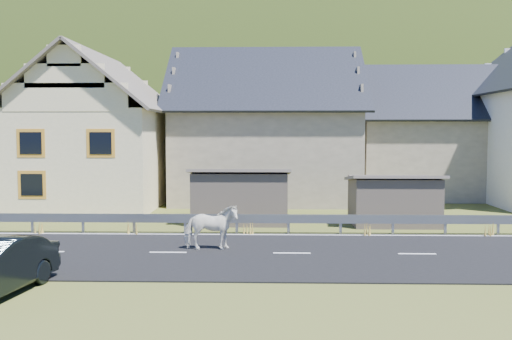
{
  "coord_description": "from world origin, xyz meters",
  "views": [
    {
      "loc": [
        -0.65,
        -18.09,
        3.99
      ],
      "look_at": [
        -1.22,
        2.34,
        2.56
      ],
      "focal_mm": 40.0,
      "sensor_mm": 36.0,
      "label": 1
    }
  ],
  "objects": [
    {
      "name": "conifer_patch",
      "position": [
        -55.0,
        110.0,
        6.0
      ],
      "size": [
        76.0,
        50.0,
        28.0
      ],
      "primitive_type": "ellipsoid",
      "color": "black",
      "rests_on": "ground"
    },
    {
      "name": "shed_right",
      "position": [
        4.5,
        6.0,
        1.0
      ],
      "size": [
        3.8,
        2.9,
        2.2
      ],
      "primitive_type": "cube",
      "color": "brown",
      "rests_on": "ground"
    },
    {
      "name": "shed_left",
      "position": [
        -2.0,
        6.5,
        1.1
      ],
      "size": [
        4.3,
        3.3,
        2.4
      ],
      "primitive_type": "cube",
      "color": "brown",
      "rests_on": "ground"
    },
    {
      "name": "house_stone_b",
      "position": [
        9.0,
        17.0,
        4.24
      ],
      "size": [
        9.8,
        8.8,
        8.1
      ],
      "color": "tan",
      "rests_on": "ground"
    },
    {
      "name": "road",
      "position": [
        0.0,
        0.0,
        0.02
      ],
      "size": [
        60.0,
        7.0,
        0.04
      ],
      "primitive_type": "cube",
      "color": "black",
      "rests_on": "ground"
    },
    {
      "name": "ground",
      "position": [
        0.0,
        0.0,
        0.0
      ],
      "size": [
        160.0,
        160.0,
        0.0
      ],
      "primitive_type": "plane",
      "color": "#424A19",
      "rests_on": "ground"
    },
    {
      "name": "lane_markings",
      "position": [
        0.0,
        0.0,
        0.04
      ],
      "size": [
        60.0,
        6.6,
        0.01
      ],
      "primitive_type": "cube",
      "color": "silver",
      "rests_on": "road"
    },
    {
      "name": "house_cream",
      "position": [
        -10.0,
        12.0,
        4.36
      ],
      "size": [
        7.8,
        9.8,
        8.3
      ],
      "color": "#F6E3B5",
      "rests_on": "ground"
    },
    {
      "name": "house_stone_a",
      "position": [
        -1.0,
        15.0,
        4.63
      ],
      "size": [
        10.8,
        9.8,
        8.9
      ],
      "color": "tan",
      "rests_on": "ground"
    },
    {
      "name": "mountain",
      "position": [
        5.0,
        180.0,
        -20.0
      ],
      "size": [
        440.0,
        280.0,
        260.0
      ],
      "primitive_type": "ellipsoid",
      "color": "#213413",
      "rests_on": "ground"
    },
    {
      "name": "guardrail",
      "position": [
        -0.0,
        3.68,
        0.56
      ],
      "size": [
        28.1,
        0.09,
        0.75
      ],
      "color": "#93969B",
      "rests_on": "ground"
    },
    {
      "name": "horse",
      "position": [
        -2.66,
        0.46,
        0.79
      ],
      "size": [
        0.94,
        1.83,
        1.5
      ],
      "primitive_type": "imported",
      "rotation": [
        0.0,
        0.0,
        1.64
      ],
      "color": "white",
      "rests_on": "road"
    }
  ]
}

